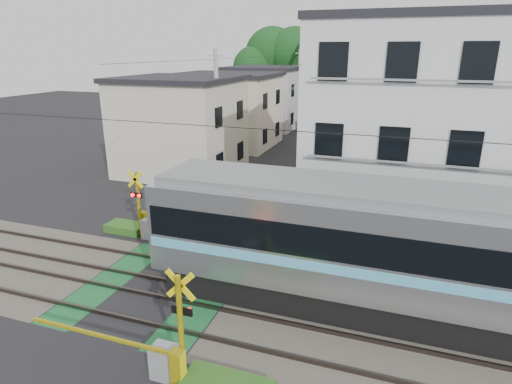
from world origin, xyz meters
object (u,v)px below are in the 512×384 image
at_px(commuter_train, 480,262).
at_px(apartment_block, 426,126).
at_px(crossing_signal_far, 149,223).
at_px(pedestrian, 328,136).
at_px(crossing_signal_near, 167,356).

relative_size(commuter_train, apartment_block, 1.95).
height_order(crossing_signal_far, pedestrian, crossing_signal_far).
relative_size(crossing_signal_far, apartment_block, 0.46).
xyz_separation_m(commuter_train, apartment_block, (-1.49, 8.29, 2.47)).
bearing_deg(crossing_signal_near, crossing_signal_far, 125.29).
bearing_deg(apartment_block, crossing_signal_near, -114.22).
height_order(commuter_train, crossing_signal_far, commuter_train).
xyz_separation_m(crossing_signal_near, crossing_signal_far, (-5.17, 7.31, 0.00)).
bearing_deg(crossing_signal_far, commuter_train, -11.04).
bearing_deg(commuter_train, pedestrian, 109.46).
bearing_deg(commuter_train, crossing_signal_near, -146.74).
bearing_deg(apartment_block, commuter_train, -79.83).
bearing_deg(pedestrian, crossing_signal_far, 61.18).
distance_m(crossing_signal_far, pedestrian, 22.36).
relative_size(commuter_train, pedestrian, 12.96).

